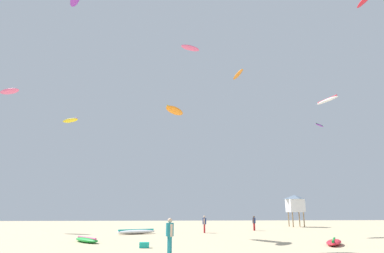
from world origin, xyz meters
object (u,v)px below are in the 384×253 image
(lifeguard_tower, at_px, (295,203))
(kite_aloft_8, at_px, (70,120))
(kite_grounded_near, at_px, (136,232))
(kite_grounded_far, at_px, (87,240))
(person_left, at_px, (204,223))
(kite_aloft_7, at_px, (175,111))
(kite_aloft_0, at_px, (319,125))
(person_foreground, at_px, (170,233))
(person_right, at_px, (254,222))
(kite_aloft_5, at_px, (9,91))
(kite_aloft_2, at_px, (238,74))
(kite_aloft_9, at_px, (327,100))
(cooler_box, at_px, (144,245))
(kite_aloft_3, at_px, (190,48))
(kite_grounded_mid, at_px, (334,242))

(lifeguard_tower, height_order, kite_aloft_8, kite_aloft_8)
(kite_grounded_near, relative_size, kite_grounded_far, 1.28)
(person_left, bearing_deg, kite_aloft_7, -104.90)
(kite_aloft_0, distance_m, kite_aloft_8, 35.83)
(person_foreground, height_order, kite_aloft_7, kite_aloft_7)
(person_right, xyz_separation_m, kite_aloft_8, (-22.13, 5.09, 12.44))
(kite_aloft_5, xyz_separation_m, kite_aloft_8, (6.94, 2.24, -2.94))
(kite_aloft_2, bearing_deg, kite_aloft_8, -173.12)
(person_foreground, relative_size, person_right, 1.14)
(person_left, bearing_deg, kite_grounded_far, -123.98)
(kite_aloft_8, height_order, kite_aloft_9, kite_aloft_9)
(kite_grounded_near, distance_m, kite_aloft_5, 24.33)
(cooler_box, xyz_separation_m, kite_aloft_5, (-18.17, 18.94, 16.13))
(kite_grounded_far, bearing_deg, cooler_box, -41.39)
(lifeguard_tower, xyz_separation_m, kite_aloft_3, (-14.87, -8.80, 17.84))
(kite_grounded_mid, distance_m, kite_aloft_3, 26.41)
(lifeguard_tower, xyz_separation_m, kite_aloft_9, (4.49, -2.98, 13.77))
(kite_grounded_far, distance_m, kite_aloft_3, 24.85)
(person_foreground, distance_m, kite_aloft_2, 35.46)
(person_foreground, distance_m, person_left, 16.28)
(kite_aloft_8, bearing_deg, kite_aloft_3, -22.85)
(person_foreground, xyz_separation_m, kite_aloft_8, (-12.68, 24.27, 12.31))
(kite_grounded_mid, relative_size, cooler_box, 5.76)
(person_foreground, height_order, lifeguard_tower, lifeguard_tower)
(kite_aloft_2, bearing_deg, person_left, -120.25)
(person_foreground, relative_size, kite_aloft_8, 0.64)
(kite_aloft_0, bearing_deg, person_right, -143.61)
(kite_grounded_near, height_order, cooler_box, kite_grounded_near)
(kite_grounded_far, height_order, kite_aloft_8, kite_aloft_8)
(person_left, relative_size, kite_aloft_9, 0.41)
(person_foreground, relative_size, kite_grounded_far, 0.59)
(kite_aloft_2, distance_m, kite_aloft_7, 23.10)
(kite_aloft_7, bearing_deg, kite_grounded_near, 121.77)
(kite_grounded_mid, xyz_separation_m, kite_aloft_3, (-8.16, 14.20, 20.71))
(kite_grounded_mid, height_order, kite_aloft_9, kite_aloft_9)
(kite_grounded_near, height_order, kite_aloft_5, kite_aloft_5)
(lifeguard_tower, xyz_separation_m, kite_aloft_8, (-29.87, -2.48, 10.29))
(kite_aloft_8, bearing_deg, cooler_box, -62.07)
(person_foreground, bearing_deg, kite_aloft_5, 111.63)
(kite_aloft_5, relative_size, kite_aloft_8, 1.17)
(kite_aloft_0, bearing_deg, kite_grounded_mid, -115.99)
(lifeguard_tower, bearing_deg, kite_aloft_3, -149.37)
(person_left, xyz_separation_m, kite_grounded_near, (-6.51, -1.23, -0.74))
(person_right, distance_m, kite_aloft_5, 33.01)
(person_foreground, xyz_separation_m, lifeguard_tower, (17.20, 26.75, 2.02))
(person_right, height_order, kite_aloft_3, kite_aloft_3)
(kite_aloft_0, xyz_separation_m, kite_aloft_5, (-42.43, -7.00, 1.61))
(kite_aloft_2, relative_size, kite_aloft_7, 1.49)
(person_right, distance_m, kite_aloft_2, 22.19)
(kite_aloft_8, distance_m, kite_aloft_9, 34.54)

